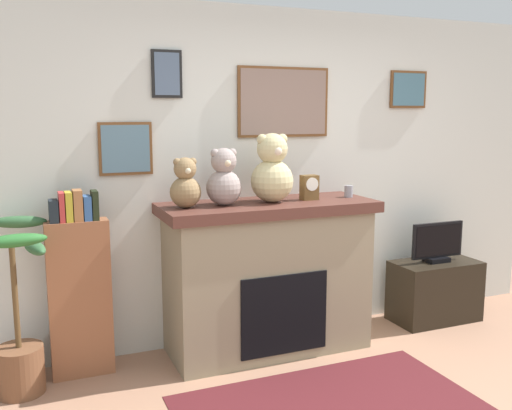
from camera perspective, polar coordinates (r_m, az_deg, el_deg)
name	(u,v)px	position (r m, az deg, el deg)	size (l,w,h in m)	color
back_wall	(273,175)	(4.59, 1.74, 3.08)	(5.20, 0.15, 2.60)	silver
fireplace	(268,276)	(4.33, 1.19, -7.13)	(1.61, 0.65, 1.15)	gray
bookshelf	(80,291)	(4.09, -17.30, -8.23)	(0.41, 0.16, 1.29)	brown
potted_plant	(19,331)	(4.02, -22.74, -11.59)	(0.43, 0.58, 1.13)	brown
tv_stand	(435,291)	(5.24, 17.50, -8.22)	(0.75, 0.40, 0.53)	black
television	(437,243)	(5.14, 17.74, -3.70)	(0.51, 0.14, 0.35)	black
area_rug	(331,407)	(3.75, 7.54, -19.49)	(1.87, 1.06, 0.01)	#501A1E
candle_jar	(349,191)	(4.50, 9.28, 1.37)	(0.07, 0.07, 0.09)	gray
mantel_clock	(309,187)	(4.32, 5.38, 1.78)	(0.13, 0.09, 0.19)	brown
teddy_bear_tan	(185,185)	(3.96, -7.10, 1.98)	(0.22, 0.22, 0.35)	olive
teddy_bear_grey	(224,180)	(4.04, -3.24, 2.56)	(0.25, 0.25, 0.41)	gray
teddy_bear_cream	(272,171)	(4.17, 1.63, 3.39)	(0.32, 0.32, 0.51)	#C4B682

